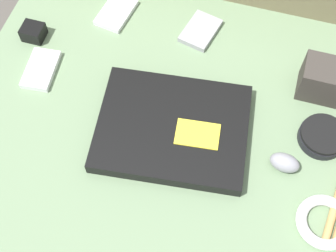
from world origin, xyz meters
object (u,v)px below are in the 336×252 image
speaker_puck (322,136)px  charger_brick (33,32)px  computer_mouse (285,163)px  camera_pouch (325,80)px  phone_silver (116,12)px  laptop (172,129)px  phone_small (41,69)px  phone_black (200,31)px

speaker_puck → charger_brick: charger_brick is taller
computer_mouse → camera_pouch: (0.05, 0.21, 0.02)m
computer_mouse → speaker_puck: (0.07, 0.08, -0.01)m
computer_mouse → camera_pouch: camera_pouch is taller
phone_silver → speaker_puck: bearing=-12.7°
laptop → computer_mouse: 0.24m
laptop → phone_small: (-0.33, 0.07, -0.01)m
phone_silver → phone_black: same height
camera_pouch → charger_brick: size_ratio=2.04×
phone_silver → charger_brick: 0.20m
camera_pouch → charger_brick: bearing=-176.9°
computer_mouse → charger_brick: (-0.63, 0.17, -0.00)m
laptop → phone_small: size_ratio=2.98×
camera_pouch → phone_black: bearing=163.7°
computer_mouse → phone_black: 0.39m
charger_brick → phone_small: bearing=-57.8°
phone_small → camera_pouch: 0.63m
laptop → phone_silver: bearing=122.0°
speaker_puck → camera_pouch: camera_pouch is taller
laptop → phone_silver: (-0.22, 0.28, -0.01)m
phone_black → camera_pouch: (0.30, -0.09, 0.04)m
speaker_puck → phone_small: bearing=-179.8°
computer_mouse → charger_brick: size_ratio=1.29×
phone_black → charger_brick: size_ratio=2.30×
speaker_puck → phone_silver: size_ratio=0.85×
laptop → charger_brick: 0.42m
laptop → phone_small: bearing=161.6°
phone_small → camera_pouch: (0.62, 0.13, 0.04)m
phone_small → computer_mouse: bearing=-13.6°
laptop → phone_black: 0.28m
phone_silver → phone_black: (0.21, 0.00, 0.00)m
charger_brick → phone_silver: bearing=36.6°
camera_pouch → charger_brick: 0.68m
computer_mouse → charger_brick: 0.65m
laptop → charger_brick: size_ratio=6.76×
phone_black → charger_brick: (-0.38, -0.12, 0.01)m
phone_black → phone_small: size_ratio=1.02×
speaker_puck → computer_mouse: bearing=-128.4°
computer_mouse → laptop: bearing=-176.8°
laptop → phone_black: bearing=85.4°
speaker_puck → laptop: bearing=-166.8°
phone_small → charger_brick: bearing=116.8°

